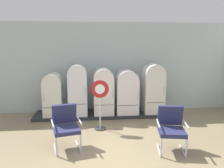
# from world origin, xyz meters

# --- Properties ---
(ground) EXTENTS (12.00, 10.00, 0.05)m
(ground) POSITION_xyz_m (0.00, 0.00, -0.03)
(ground) COLOR #847455
(back_wall) EXTENTS (11.76, 0.12, 3.10)m
(back_wall) POSITION_xyz_m (0.00, 3.66, 1.56)
(back_wall) COLOR silver
(back_wall) RESTS_ON ground
(display_plinth) EXTENTS (4.58, 0.95, 0.10)m
(display_plinth) POSITION_xyz_m (0.00, 3.02, 0.05)
(display_plinth) COLOR #272A30
(display_plinth) RESTS_ON ground
(refrigerator_0) EXTENTS (0.59, 0.73, 1.35)m
(refrigerator_0) POSITION_xyz_m (-1.65, 2.94, 0.82)
(refrigerator_0) COLOR silver
(refrigerator_0) RESTS_ON display_plinth
(refrigerator_1) EXTENTS (0.59, 0.64, 1.62)m
(refrigerator_1) POSITION_xyz_m (-0.86, 2.90, 0.97)
(refrigerator_1) COLOR white
(refrigerator_1) RESTS_ON display_plinth
(refrigerator_2) EXTENTS (0.64, 0.70, 1.50)m
(refrigerator_2) POSITION_xyz_m (-0.03, 2.92, 0.90)
(refrigerator_2) COLOR white
(refrigerator_2) RESTS_ON display_plinth
(refrigerator_3) EXTENTS (0.71, 0.66, 1.43)m
(refrigerator_3) POSITION_xyz_m (0.73, 2.90, 0.85)
(refrigerator_3) COLOR white
(refrigerator_3) RESTS_ON display_plinth
(refrigerator_4) EXTENTS (0.65, 0.68, 1.62)m
(refrigerator_4) POSITION_xyz_m (1.61, 2.92, 0.96)
(refrigerator_4) COLOR silver
(refrigerator_4) RESTS_ON display_plinth
(armchair_left) EXTENTS (0.74, 0.80, 0.99)m
(armchair_left) POSITION_xyz_m (-1.04, 0.73, 0.55)
(armchair_left) COLOR silver
(armchair_left) RESTS_ON ground
(armchair_right) EXTENTS (0.71, 0.77, 0.99)m
(armchair_right) POSITION_xyz_m (1.33, 0.37, 0.55)
(armchair_right) COLOR silver
(armchair_right) RESTS_ON ground
(sign_stand) EXTENTS (0.49, 0.32, 1.40)m
(sign_stand) POSITION_xyz_m (-0.20, 1.78, 0.71)
(sign_stand) COLOR #2D2D30
(sign_stand) RESTS_ON ground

